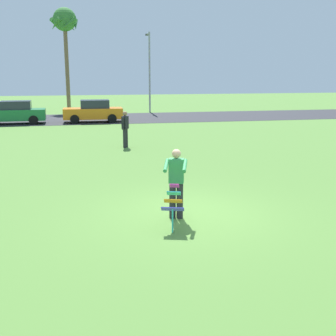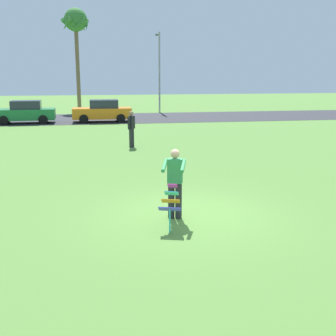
{
  "view_description": "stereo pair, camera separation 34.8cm",
  "coord_description": "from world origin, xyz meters",
  "px_view_note": "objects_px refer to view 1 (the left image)",
  "views": [
    {
      "loc": [
        -2.57,
        -10.06,
        3.53
      ],
      "look_at": [
        -0.35,
        0.78,
        1.05
      ],
      "focal_mm": 45.74,
      "sensor_mm": 36.0,
      "label": 1
    },
    {
      "loc": [
        -2.23,
        -10.13,
        3.53
      ],
      "look_at": [
        -0.35,
        0.78,
        1.05
      ],
      "focal_mm": 45.74,
      "sensor_mm": 36.0,
      "label": 2
    }
  ],
  "objects_px": {
    "palm_tree_right_near": "(65,24)",
    "person_walker_near": "(125,128)",
    "parked_car_green": "(15,113)",
    "streetlight_pole": "(149,67)",
    "person_kite_flyer": "(176,181)",
    "parked_car_orange": "(93,111)",
    "kite_held": "(173,202)"
  },
  "relations": [
    {
      "from": "kite_held",
      "to": "parked_car_orange",
      "type": "xyz_separation_m",
      "value": [
        -1.02,
        22.45,
        0.11
      ]
    },
    {
      "from": "parked_car_green",
      "to": "streetlight_pole",
      "type": "xyz_separation_m",
      "value": [
        10.7,
        7.18,
        3.22
      ]
    },
    {
      "from": "parked_car_orange",
      "to": "streetlight_pole",
      "type": "xyz_separation_m",
      "value": [
        5.27,
        7.18,
        3.22
      ]
    },
    {
      "from": "person_kite_flyer",
      "to": "kite_held",
      "type": "xyz_separation_m",
      "value": [
        -0.24,
        -0.77,
        -0.29
      ]
    },
    {
      "from": "palm_tree_right_near",
      "to": "person_walker_near",
      "type": "distance_m",
      "value": 22.69
    },
    {
      "from": "person_kite_flyer",
      "to": "parked_car_green",
      "type": "relative_size",
      "value": 0.41
    },
    {
      "from": "person_kite_flyer",
      "to": "streetlight_pole",
      "type": "relative_size",
      "value": 0.25
    },
    {
      "from": "kite_held",
      "to": "person_walker_near",
      "type": "distance_m",
      "value": 11.29
    },
    {
      "from": "parked_car_orange",
      "to": "kite_held",
      "type": "bearing_deg",
      "value": -87.41
    },
    {
      "from": "palm_tree_right_near",
      "to": "streetlight_pole",
      "type": "xyz_separation_m",
      "value": [
        7.23,
        -3.07,
        -3.8
      ]
    },
    {
      "from": "person_kite_flyer",
      "to": "palm_tree_right_near",
      "type": "height_order",
      "value": "palm_tree_right_near"
    },
    {
      "from": "palm_tree_right_near",
      "to": "streetlight_pole",
      "type": "distance_m",
      "value": 8.72
    },
    {
      "from": "parked_car_green",
      "to": "parked_car_orange",
      "type": "distance_m",
      "value": 5.43
    },
    {
      "from": "kite_held",
      "to": "palm_tree_right_near",
      "type": "distance_m",
      "value": 33.59
    },
    {
      "from": "streetlight_pole",
      "to": "person_kite_flyer",
      "type": "bearing_deg",
      "value": -97.92
    },
    {
      "from": "person_kite_flyer",
      "to": "streetlight_pole",
      "type": "bearing_deg",
      "value": 82.08
    },
    {
      "from": "parked_car_orange",
      "to": "palm_tree_right_near",
      "type": "distance_m",
      "value": 12.57
    },
    {
      "from": "person_kite_flyer",
      "to": "streetlight_pole",
      "type": "xyz_separation_m",
      "value": [
        4.02,
        28.86,
        3.05
      ]
    },
    {
      "from": "kite_held",
      "to": "person_walker_near",
      "type": "bearing_deg",
      "value": 89.45
    },
    {
      "from": "person_walker_near",
      "to": "person_kite_flyer",
      "type": "bearing_deg",
      "value": -89.28
    },
    {
      "from": "parked_car_green",
      "to": "person_walker_near",
      "type": "height_order",
      "value": "person_walker_near"
    },
    {
      "from": "person_kite_flyer",
      "to": "parked_car_orange",
      "type": "relative_size",
      "value": 0.41
    },
    {
      "from": "person_kite_flyer",
      "to": "parked_car_orange",
      "type": "distance_m",
      "value": 21.72
    },
    {
      "from": "parked_car_orange",
      "to": "palm_tree_right_near",
      "type": "height_order",
      "value": "palm_tree_right_near"
    },
    {
      "from": "person_kite_flyer",
      "to": "person_walker_near",
      "type": "height_order",
      "value": "same"
    },
    {
      "from": "parked_car_orange",
      "to": "person_walker_near",
      "type": "relative_size",
      "value": 2.44
    },
    {
      "from": "parked_car_orange",
      "to": "streetlight_pole",
      "type": "relative_size",
      "value": 0.6
    },
    {
      "from": "palm_tree_right_near",
      "to": "streetlight_pole",
      "type": "bearing_deg",
      "value": -23.0
    },
    {
      "from": "kite_held",
      "to": "streetlight_pole",
      "type": "distance_m",
      "value": 30.11
    },
    {
      "from": "person_kite_flyer",
      "to": "parked_car_green",
      "type": "distance_m",
      "value": 22.69
    },
    {
      "from": "person_kite_flyer",
      "to": "parked_car_green",
      "type": "xyz_separation_m",
      "value": [
        -6.69,
        21.68,
        -0.18
      ]
    },
    {
      "from": "kite_held",
      "to": "streetlight_pole",
      "type": "relative_size",
      "value": 0.15
    }
  ]
}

